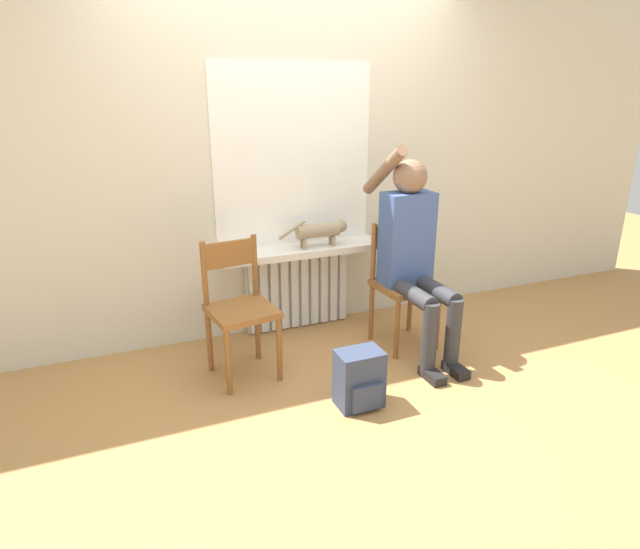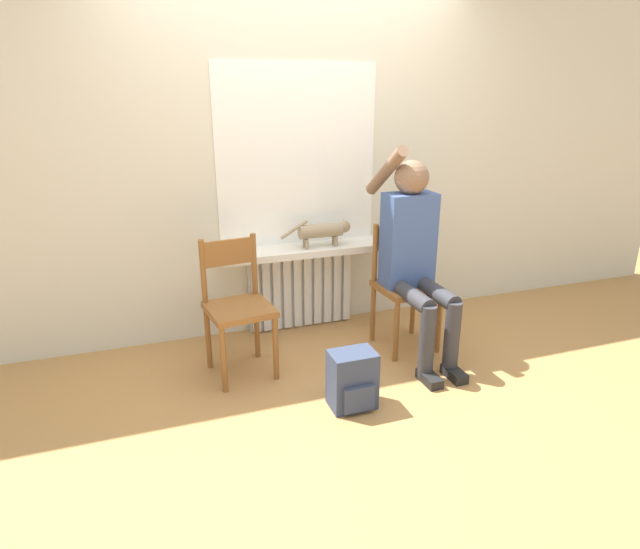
% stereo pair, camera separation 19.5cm
% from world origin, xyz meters
% --- Properties ---
extents(ground_plane, '(12.00, 12.00, 0.00)m').
position_xyz_m(ground_plane, '(0.00, 0.00, 0.00)').
color(ground_plane, '#B27F47').
extents(wall_with_window, '(7.00, 0.06, 2.70)m').
position_xyz_m(wall_with_window, '(0.00, 1.23, 1.35)').
color(wall_with_window, beige).
rests_on(wall_with_window, ground_plane).
extents(radiator, '(0.81, 0.08, 0.61)m').
position_xyz_m(radiator, '(-0.00, 1.15, 0.31)').
color(radiator, silver).
rests_on(radiator, ground_plane).
extents(windowsill, '(1.23, 0.28, 0.05)m').
position_xyz_m(windowsill, '(0.00, 1.06, 0.64)').
color(windowsill, white).
rests_on(windowsill, radiator).
extents(window_glass, '(1.18, 0.01, 1.27)m').
position_xyz_m(window_glass, '(0.00, 1.20, 1.30)').
color(window_glass, white).
rests_on(window_glass, windowsill).
extents(chair_left, '(0.44, 0.44, 0.88)m').
position_xyz_m(chair_left, '(-0.59, 0.60, 0.46)').
color(chair_left, brown).
rests_on(chair_left, ground_plane).
extents(chair_right, '(0.41, 0.41, 0.88)m').
position_xyz_m(chair_right, '(0.59, 0.60, 0.46)').
color(chair_right, brown).
rests_on(chair_right, ground_plane).
extents(person, '(0.36, 1.02, 1.42)m').
position_xyz_m(person, '(0.59, 0.48, 0.74)').
color(person, '#333338').
rests_on(person, ground_plane).
extents(cat, '(0.53, 0.10, 0.21)m').
position_xyz_m(cat, '(0.14, 1.02, 0.78)').
color(cat, '#9E896B').
rests_on(cat, windowsill).
extents(backpack, '(0.26, 0.21, 0.34)m').
position_xyz_m(backpack, '(-0.06, -0.03, 0.17)').
color(backpack, '#333D56').
rests_on(backpack, ground_plane).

